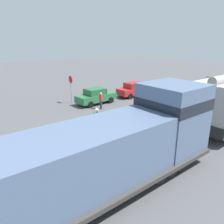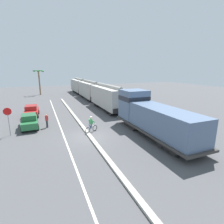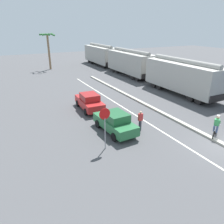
{
  "view_description": "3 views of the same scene",
  "coord_description": "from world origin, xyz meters",
  "px_view_note": "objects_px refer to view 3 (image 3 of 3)",
  "views": [
    {
      "loc": [
        12.53,
        -6.97,
        6.19
      ],
      "look_at": [
        0.85,
        2.28,
        1.35
      ],
      "focal_mm": 35.0,
      "sensor_mm": 36.0,
      "label": 1
    },
    {
      "loc": [
        -4.16,
        -16.06,
        6.57
      ],
      "look_at": [
        2.99,
        1.37,
        1.96
      ],
      "focal_mm": 28.0,
      "sensor_mm": 36.0,
      "label": 2
    },
    {
      "loc": [
        -12.84,
        -8.12,
        7.7
      ],
      "look_at": [
        -5.07,
        6.96,
        0.95
      ],
      "focal_mm": 35.0,
      "sensor_mm": 36.0,
      "label": 3
    }
  ],
  "objects_px": {
    "parked_car_green": "(115,122)",
    "pedestrian_by_cars": "(140,120)",
    "cyclist": "(216,127)",
    "hopper_car_lead": "(182,77)",
    "parked_car_red": "(89,102)",
    "palm_tree_near": "(48,42)",
    "hopper_car_trailing": "(100,55)",
    "hopper_car_middle": "(130,63)",
    "stop_sign": "(105,121)"
  },
  "relations": [
    {
      "from": "pedestrian_by_cars",
      "to": "palm_tree_near",
      "type": "bearing_deg",
      "value": 90.86
    },
    {
      "from": "hopper_car_lead",
      "to": "palm_tree_near",
      "type": "relative_size",
      "value": 1.6
    },
    {
      "from": "hopper_car_lead",
      "to": "parked_car_green",
      "type": "relative_size",
      "value": 2.48
    },
    {
      "from": "hopper_car_lead",
      "to": "parked_car_green",
      "type": "bearing_deg",
      "value": -155.58
    },
    {
      "from": "stop_sign",
      "to": "pedestrian_by_cars",
      "type": "bearing_deg",
      "value": 18.32
    },
    {
      "from": "palm_tree_near",
      "to": "hopper_car_trailing",
      "type": "bearing_deg",
      "value": -0.2
    },
    {
      "from": "stop_sign",
      "to": "cyclist",
      "type": "bearing_deg",
      "value": -15.92
    },
    {
      "from": "hopper_car_lead",
      "to": "palm_tree_near",
      "type": "bearing_deg",
      "value": 114.03
    },
    {
      "from": "hopper_car_trailing",
      "to": "palm_tree_near",
      "type": "bearing_deg",
      "value": 179.8
    },
    {
      "from": "parked_car_green",
      "to": "parked_car_red",
      "type": "relative_size",
      "value": 1.0
    },
    {
      "from": "parked_car_red",
      "to": "hopper_car_middle",
      "type": "bearing_deg",
      "value": 44.56
    },
    {
      "from": "cyclist",
      "to": "pedestrian_by_cars",
      "type": "distance_m",
      "value": 5.51
    },
    {
      "from": "hopper_car_middle",
      "to": "pedestrian_by_cars",
      "type": "distance_m",
      "value": 20.27
    },
    {
      "from": "palm_tree_near",
      "to": "pedestrian_by_cars",
      "type": "xyz_separation_m",
      "value": [
        0.44,
        -29.27,
        -4.07
      ]
    },
    {
      "from": "parked_car_red",
      "to": "hopper_car_trailing",
      "type": "bearing_deg",
      "value": 63.14
    },
    {
      "from": "hopper_car_middle",
      "to": "stop_sign",
      "type": "height_order",
      "value": "hopper_car_middle"
    },
    {
      "from": "hopper_car_middle",
      "to": "stop_sign",
      "type": "relative_size",
      "value": 3.68
    },
    {
      "from": "hopper_car_middle",
      "to": "cyclist",
      "type": "bearing_deg",
      "value": -104.91
    },
    {
      "from": "parked_car_red",
      "to": "cyclist",
      "type": "height_order",
      "value": "cyclist"
    },
    {
      "from": "palm_tree_near",
      "to": "pedestrian_by_cars",
      "type": "bearing_deg",
      "value": -89.14
    },
    {
      "from": "hopper_car_lead",
      "to": "stop_sign",
      "type": "bearing_deg",
      "value": -151.86
    },
    {
      "from": "hopper_car_middle",
      "to": "palm_tree_near",
      "type": "relative_size",
      "value": 1.6
    },
    {
      "from": "parked_car_red",
      "to": "palm_tree_near",
      "type": "distance_m",
      "value": 23.58
    },
    {
      "from": "hopper_car_trailing",
      "to": "parked_car_red",
      "type": "relative_size",
      "value": 2.48
    },
    {
      "from": "palm_tree_near",
      "to": "hopper_car_middle",
      "type": "bearing_deg",
      "value": -48.32
    },
    {
      "from": "hopper_car_trailing",
      "to": "pedestrian_by_cars",
      "type": "relative_size",
      "value": 6.54
    },
    {
      "from": "parked_car_green",
      "to": "palm_tree_near",
      "type": "bearing_deg",
      "value": 87.16
    },
    {
      "from": "cyclist",
      "to": "stop_sign",
      "type": "height_order",
      "value": "stop_sign"
    },
    {
      "from": "parked_car_green",
      "to": "pedestrian_by_cars",
      "type": "bearing_deg",
      "value": -20.35
    },
    {
      "from": "stop_sign",
      "to": "pedestrian_by_cars",
      "type": "relative_size",
      "value": 1.78
    },
    {
      "from": "stop_sign",
      "to": "palm_tree_near",
      "type": "height_order",
      "value": "palm_tree_near"
    },
    {
      "from": "hopper_car_lead",
      "to": "palm_tree_near",
      "type": "distance_m",
      "value": 25.6
    },
    {
      "from": "hopper_car_lead",
      "to": "hopper_car_trailing",
      "type": "bearing_deg",
      "value": 90.0
    },
    {
      "from": "parked_car_green",
      "to": "cyclist",
      "type": "distance_m",
      "value": 7.42
    },
    {
      "from": "hopper_car_trailing",
      "to": "cyclist",
      "type": "bearing_deg",
      "value": -99.75
    },
    {
      "from": "hopper_car_lead",
      "to": "cyclist",
      "type": "distance_m",
      "value": 11.09
    },
    {
      "from": "parked_car_green",
      "to": "pedestrian_by_cars",
      "type": "xyz_separation_m",
      "value": [
        1.86,
        -0.69,
        0.03
      ]
    },
    {
      "from": "parked_car_green",
      "to": "palm_tree_near",
      "type": "xyz_separation_m",
      "value": [
        1.42,
        28.58,
        4.1
      ]
    },
    {
      "from": "parked_car_green",
      "to": "pedestrian_by_cars",
      "type": "height_order",
      "value": "same"
    },
    {
      "from": "hopper_car_trailing",
      "to": "hopper_car_lead",
      "type": "bearing_deg",
      "value": -90.0
    },
    {
      "from": "hopper_car_middle",
      "to": "parked_car_red",
      "type": "xyz_separation_m",
      "value": [
        -11.72,
        -11.54,
        -1.26
      ]
    },
    {
      "from": "cyclist",
      "to": "palm_tree_near",
      "type": "height_order",
      "value": "palm_tree_near"
    },
    {
      "from": "parked_car_green",
      "to": "stop_sign",
      "type": "relative_size",
      "value": 1.49
    },
    {
      "from": "palm_tree_near",
      "to": "pedestrian_by_cars",
      "type": "relative_size",
      "value": 4.08
    },
    {
      "from": "pedestrian_by_cars",
      "to": "hopper_car_middle",
      "type": "bearing_deg",
      "value": 60.65
    },
    {
      "from": "parked_car_green",
      "to": "parked_car_red",
      "type": "xyz_separation_m",
      "value": [
        0.06,
        5.41,
        0.0
      ]
    },
    {
      "from": "parked_car_red",
      "to": "palm_tree_near",
      "type": "relative_size",
      "value": 0.65
    },
    {
      "from": "parked_car_red",
      "to": "palm_tree_near",
      "type": "bearing_deg",
      "value": 86.64
    },
    {
      "from": "stop_sign",
      "to": "pedestrian_by_cars",
      "type": "height_order",
      "value": "stop_sign"
    },
    {
      "from": "hopper_car_lead",
      "to": "stop_sign",
      "type": "relative_size",
      "value": 3.68
    }
  ]
}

